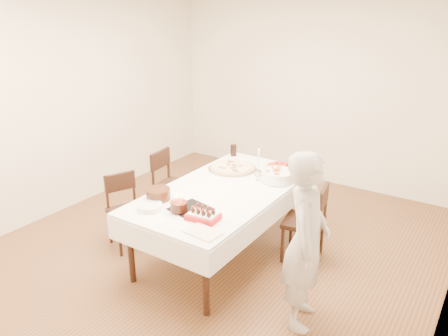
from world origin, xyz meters
The scene contains 22 objects.
floor centered at (0.00, 0.00, 0.00)m, with size 5.00×5.00×0.00m, color #53331C.
wall_back centered at (0.00, 2.50, 1.35)m, with size 4.50×0.04×2.70m, color #EBE1C5.
wall_left centered at (-2.25, 0.00, 1.35)m, with size 0.04×5.00×2.70m, color #EBE1C5.
dining_table centered at (0.11, -0.06, 0.38)m, with size 1.14×2.14×0.75m, color white.
chair_right_savory centered at (0.86, 0.30, 0.42)m, with size 0.43×0.43×0.85m, color #321A10, non-canonical shape.
chair_left_savory centered at (-0.86, 0.28, 0.44)m, with size 0.45×0.45×0.87m, color #321A10, non-canonical shape.
chair_left_dessert centered at (-0.85, -0.52, 0.41)m, with size 0.42×0.42×0.82m, color #321A10, non-canonical shape.
person centered at (1.26, -0.60, 0.76)m, with size 0.55×0.36×1.52m, color #B5B0AB.
pizza_white centered at (-0.12, 0.47, 0.77)m, with size 0.56×0.56×0.04m, color beige.
pizza_pepperoni centered at (0.33, 0.78, 0.77)m, with size 0.36×0.36×0.04m, color red.
red_placemat centered at (0.47, 0.46, 0.75)m, with size 0.21×0.21×0.01m, color #B21E1E.
pasta_bowl centered at (0.47, 0.43, 0.81)m, with size 0.34×0.34×0.11m, color white.
taper_candle centered at (0.22, 0.45, 0.91)m, with size 0.07×0.07×0.33m, color white.
shaker_pair centered at (0.29, 0.32, 0.79)m, with size 0.07×0.07×0.08m, color white, non-canonical shape.
cola_glass centered at (-0.37, 0.88, 0.82)m, with size 0.08×0.08×0.14m, color black.
layer_cake centered at (-0.27, -0.64, 0.81)m, with size 0.30×0.30×0.12m, color #371A0D.
cake_board centered at (0.12, -0.63, 0.75)m, with size 0.33×0.33×0.01m, color black.
birthday_cake centered at (0.06, -0.74, 0.84)m, with size 0.15×0.15×0.15m, color #35170E.
strawberry_box centered at (0.33, -0.73, 0.79)m, with size 0.28×0.19×0.07m, color #B11514, non-canonical shape.
box_lid centered at (0.48, -0.93, 0.75)m, with size 0.30×0.20×0.02m, color beige.
plate_stack centered at (-0.20, -0.84, 0.77)m, with size 0.23×0.23×0.05m, color white.
china_plate centered at (-0.23, -0.74, 0.75)m, with size 0.20×0.20×0.01m, color white.
Camera 1 is at (2.40, -3.51, 2.53)m, focal length 35.00 mm.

